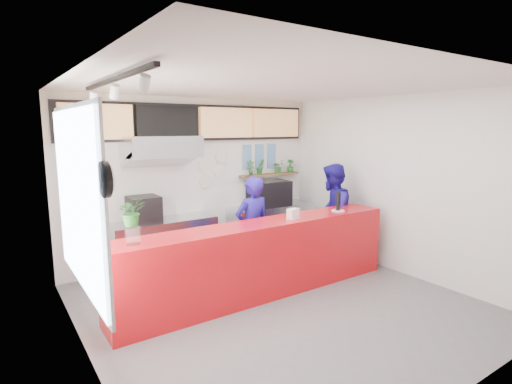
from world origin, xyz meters
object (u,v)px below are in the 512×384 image
panini_oven (144,209)px  staff_center (252,229)px  service_counter (262,259)px  staff_right (332,214)px  espresso_machine (269,193)px  pepper_mill (338,201)px

panini_oven → staff_center: bearing=-40.8°
service_counter → staff_right: 1.99m
espresso_machine → staff_center: bearing=-131.8°
espresso_machine → panini_oven: bearing=-176.7°
service_counter → staff_center: size_ratio=2.65×
panini_oven → espresso_machine: bearing=1.0°
espresso_machine → pepper_mill: (0.06, -1.85, 0.12)m
espresso_machine → staff_right: bearing=-67.7°
pepper_mill → panini_oven: bearing=144.9°
staff_center → staff_right: (1.67, -0.10, 0.06)m
espresso_machine → pepper_mill: bearing=-84.9°
espresso_machine → staff_right: 1.41m
service_counter → staff_center: (0.22, 0.59, 0.30)m
staff_right → service_counter: bearing=-17.0°
staff_right → pepper_mill: staff_right is taller
pepper_mill → staff_center: bearing=153.5°
staff_center → staff_right: bearing=177.0°
service_counter → staff_right: (1.89, 0.48, 0.36)m
espresso_machine → staff_center: size_ratio=0.46×
pepper_mill → service_counter: bearing=178.1°
service_counter → staff_right: staff_right is taller
service_counter → panini_oven: 2.20m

